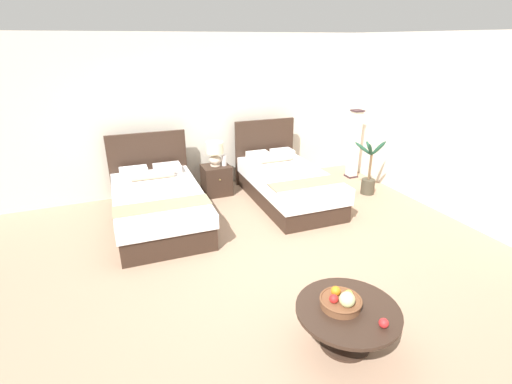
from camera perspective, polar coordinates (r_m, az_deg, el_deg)
name	(u,v)px	position (r m, az deg, el deg)	size (l,w,h in m)	color
ground_plane	(269,262)	(4.86, 1.99, -10.65)	(10.11, 9.57, 0.02)	#9E7C63
wall_back	(202,114)	(7.01, -8.29, 11.75)	(10.11, 0.12, 2.74)	beige
wall_side_right	(451,127)	(6.57, 27.65, 8.75)	(0.12, 5.17, 2.74)	beige
bed_near_window	(158,204)	(5.89, -14.69, -1.75)	(1.36, 2.26, 1.18)	#33231A
bed_near_corner	(286,183)	(6.50, 4.67, 1.35)	(1.23, 2.26, 1.23)	#33231A
nightstand	(216,180)	(6.79, -6.06, 1.84)	(0.49, 0.45, 0.54)	#33231A
table_lamp	(215,151)	(6.64, -6.30, 6.16)	(0.31, 0.31, 0.43)	beige
vase	(224,160)	(6.68, -4.89, 4.82)	(0.09, 0.09, 0.19)	silver
coffee_table	(347,317)	(3.64, 13.75, -18.02)	(0.94, 0.94, 0.41)	#33231A
fruit_bowl	(341,301)	(3.55, 12.90, -15.91)	(0.38, 0.38, 0.20)	brown
loose_apple	(384,323)	(3.46, 18.91, -18.40)	(0.08, 0.08, 0.08)	red
floor_lamp_corner	(354,144)	(7.76, 14.74, 7.03)	(0.21, 0.21, 1.36)	#352126
potted_palm	(369,176)	(7.04, 16.85, 2.39)	(0.60, 0.51, 1.05)	#403A2C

